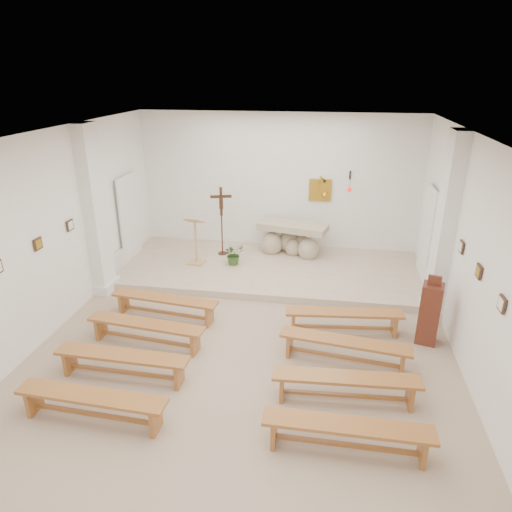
% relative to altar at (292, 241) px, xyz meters
% --- Properties ---
extents(ground, '(7.00, 10.00, 0.00)m').
position_rel_altar_xyz_m(ground, '(-0.43, -4.38, -0.48)').
color(ground, tan).
rests_on(ground, ground).
extents(wall_left, '(0.02, 10.00, 3.50)m').
position_rel_altar_xyz_m(wall_left, '(-3.92, -4.38, 1.27)').
color(wall_left, white).
rests_on(wall_left, ground).
extents(wall_right, '(0.02, 10.00, 3.50)m').
position_rel_altar_xyz_m(wall_right, '(3.06, -4.38, 1.27)').
color(wall_right, white).
rests_on(wall_right, ground).
extents(wall_back, '(7.00, 0.02, 3.50)m').
position_rel_altar_xyz_m(wall_back, '(-0.43, 0.61, 1.27)').
color(wall_back, white).
rests_on(wall_back, ground).
extents(ceiling, '(7.00, 10.00, 0.02)m').
position_rel_altar_xyz_m(ceiling, '(-0.43, -4.38, 3.01)').
color(ceiling, silver).
rests_on(ceiling, wall_back).
extents(sanctuary_platform, '(6.98, 3.00, 0.15)m').
position_rel_altar_xyz_m(sanctuary_platform, '(-0.43, -0.88, -0.41)').
color(sanctuary_platform, beige).
rests_on(sanctuary_platform, ground).
extents(pilaster_left, '(0.26, 0.55, 3.50)m').
position_rel_altar_xyz_m(pilaster_left, '(-3.80, -2.38, 1.27)').
color(pilaster_left, white).
rests_on(pilaster_left, ground).
extents(pilaster_right, '(0.26, 0.55, 3.50)m').
position_rel_altar_xyz_m(pilaster_right, '(2.94, -2.38, 1.27)').
color(pilaster_right, white).
rests_on(pilaster_right, ground).
extents(gold_wall_relief, '(0.55, 0.04, 0.55)m').
position_rel_altar_xyz_m(gold_wall_relief, '(0.62, 0.58, 1.17)').
color(gold_wall_relief, gold).
rests_on(gold_wall_relief, wall_back).
extents(sanctuary_lamp, '(0.11, 0.36, 0.44)m').
position_rel_altar_xyz_m(sanctuary_lamp, '(1.32, 0.33, 1.33)').
color(sanctuary_lamp, black).
rests_on(sanctuary_lamp, wall_back).
extents(station_frame_left_mid, '(0.03, 0.20, 0.20)m').
position_rel_altar_xyz_m(station_frame_left_mid, '(-3.90, -4.18, 1.24)').
color(station_frame_left_mid, '#392419').
rests_on(station_frame_left_mid, wall_left).
extents(station_frame_left_rear, '(0.03, 0.20, 0.20)m').
position_rel_altar_xyz_m(station_frame_left_rear, '(-3.90, -3.18, 1.24)').
color(station_frame_left_rear, '#392419').
rests_on(station_frame_left_rear, wall_left).
extents(station_frame_right_front, '(0.03, 0.20, 0.20)m').
position_rel_altar_xyz_m(station_frame_right_front, '(3.04, -5.18, 1.24)').
color(station_frame_right_front, '#392419').
rests_on(station_frame_right_front, wall_right).
extents(station_frame_right_mid, '(0.03, 0.20, 0.20)m').
position_rel_altar_xyz_m(station_frame_right_mid, '(3.04, -4.18, 1.24)').
color(station_frame_right_mid, '#392419').
rests_on(station_frame_right_mid, wall_right).
extents(station_frame_right_rear, '(0.03, 0.20, 0.20)m').
position_rel_altar_xyz_m(station_frame_right_rear, '(3.04, -3.18, 1.24)').
color(station_frame_right_rear, '#392419').
rests_on(station_frame_right_rear, wall_right).
extents(radiator_left, '(0.10, 0.85, 0.52)m').
position_rel_altar_xyz_m(radiator_left, '(-3.86, -1.68, -0.21)').
color(radiator_left, silver).
rests_on(radiator_left, ground).
extents(radiator_right, '(0.10, 0.85, 0.52)m').
position_rel_altar_xyz_m(radiator_right, '(3.00, -1.68, -0.21)').
color(radiator_right, silver).
rests_on(radiator_right, ground).
extents(altar, '(1.77, 1.02, 0.86)m').
position_rel_altar_xyz_m(altar, '(0.00, 0.00, 0.00)').
color(altar, '#B8AD8C').
rests_on(altar, sanctuary_platform).
extents(lectern, '(0.45, 0.39, 1.17)m').
position_rel_altar_xyz_m(lectern, '(-2.16, -0.99, 0.25)').
color(lectern, tan).
rests_on(lectern, sanctuary_platform).
extents(crucifix_stand, '(0.51, 0.22, 1.70)m').
position_rel_altar_xyz_m(crucifix_stand, '(-1.69, -0.31, 0.65)').
color(crucifix_stand, '#3D2413').
rests_on(crucifix_stand, sanctuary_platform).
extents(potted_plant, '(0.61, 0.60, 0.51)m').
position_rel_altar_xyz_m(potted_plant, '(-1.28, -0.89, -0.08)').
color(potted_plant, '#2F4E1F').
rests_on(potted_plant, sanctuary_platform).
extents(donation_pedestal, '(0.41, 0.41, 1.26)m').
position_rel_altar_xyz_m(donation_pedestal, '(2.67, -3.38, 0.08)').
color(donation_pedestal, maroon).
rests_on(donation_pedestal, ground).
extents(bench_left_front, '(2.10, 0.58, 0.44)m').
position_rel_altar_xyz_m(bench_left_front, '(-2.09, -3.33, -0.15)').
color(bench_left_front, '#A0622E').
rests_on(bench_left_front, ground).
extents(bench_right_front, '(2.10, 0.55, 0.44)m').
position_rel_altar_xyz_m(bench_right_front, '(1.24, -3.33, -0.15)').
color(bench_right_front, '#A0622E').
rests_on(bench_right_front, ground).
extents(bench_left_second, '(2.10, 0.56, 0.44)m').
position_rel_altar_xyz_m(bench_left_second, '(-2.09, -4.27, -0.15)').
color(bench_left_second, '#A0622E').
rests_on(bench_left_second, ground).
extents(bench_right_second, '(2.10, 0.62, 0.44)m').
position_rel_altar_xyz_m(bench_right_second, '(1.24, -4.27, -0.15)').
color(bench_right_second, '#A0622E').
rests_on(bench_right_second, ground).
extents(bench_left_third, '(2.09, 0.39, 0.44)m').
position_rel_altar_xyz_m(bench_left_third, '(-2.09, -5.21, -0.15)').
color(bench_left_third, '#A0622E').
rests_on(bench_left_third, ground).
extents(bench_right_third, '(2.09, 0.45, 0.44)m').
position_rel_altar_xyz_m(bench_right_third, '(1.24, -5.21, -0.15)').
color(bench_right_third, '#A0622E').
rests_on(bench_right_third, ground).
extents(bench_left_fourth, '(2.09, 0.43, 0.44)m').
position_rel_altar_xyz_m(bench_left_fourth, '(-2.09, -6.15, -0.15)').
color(bench_left_fourth, '#A0622E').
rests_on(bench_left_fourth, ground).
extents(bench_right_fourth, '(2.08, 0.34, 0.44)m').
position_rel_altar_xyz_m(bench_right_fourth, '(1.24, -6.15, -0.15)').
color(bench_right_fourth, '#A0622E').
rests_on(bench_right_fourth, ground).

